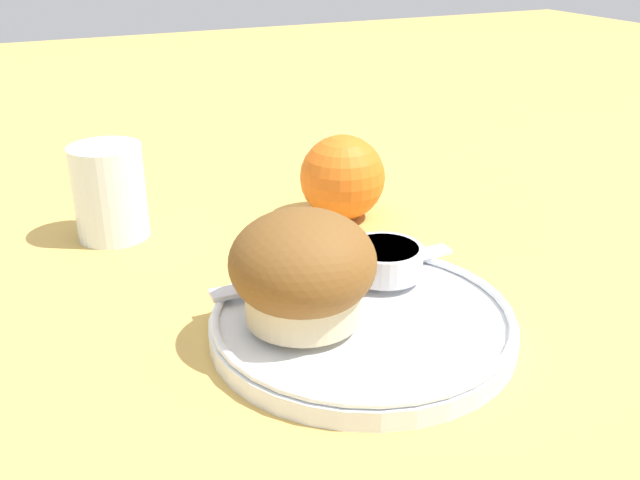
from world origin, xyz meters
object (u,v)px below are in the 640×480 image
at_px(muffin, 304,271).
at_px(juice_glass, 109,192).
at_px(orange_fruit, 342,177).
at_px(butter_knife, 337,271).

relative_size(muffin, juice_glass, 1.14).
bearing_deg(muffin, orange_fruit, 56.81).
xyz_separation_m(muffin, orange_fruit, (0.13, 0.19, -0.01)).
bearing_deg(muffin, butter_knife, 45.23).
distance_m(butter_knife, orange_fruit, 0.16).
height_order(orange_fruit, juice_glass, juice_glass).
height_order(butter_knife, orange_fruit, orange_fruit).
relative_size(butter_knife, orange_fruit, 2.43).
bearing_deg(butter_knife, muffin, -133.29).
bearing_deg(muffin, juice_glass, 109.23).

